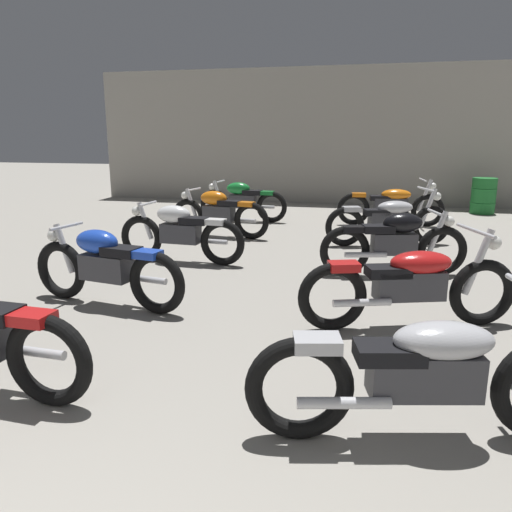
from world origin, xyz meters
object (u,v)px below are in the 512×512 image
(motorcycle_right_row_2, at_px, (411,283))
(oil_drum, at_px, (483,196))
(motorcycle_right_row_3, at_px, (395,242))
(motorcycle_right_row_4, at_px, (389,219))
(motorcycle_left_row_5, at_px, (242,200))
(motorcycle_right_row_1, at_px, (426,371))
(motorcycle_left_row_3, at_px, (180,232))
(motorcycle_right_row_5, at_px, (391,204))
(motorcycle_left_row_4, at_px, (218,212))
(motorcycle_left_row_2, at_px, (105,265))

(motorcycle_right_row_2, relative_size, oil_drum, 2.46)
(motorcycle_right_row_3, distance_m, motorcycle_right_row_4, 1.91)
(motorcycle_left_row_5, height_order, motorcycle_right_row_1, motorcycle_right_row_1)
(motorcycle_left_row_3, xyz_separation_m, oil_drum, (5.31, 6.10, -0.03))
(motorcycle_left_row_5, relative_size, motorcycle_right_row_5, 0.91)
(motorcycle_left_row_3, distance_m, oil_drum, 8.08)
(motorcycle_left_row_4, distance_m, oil_drum, 6.75)
(motorcycle_right_row_1, height_order, motorcycle_right_row_5, same)
(motorcycle_right_row_1, distance_m, motorcycle_right_row_2, 1.89)
(motorcycle_left_row_4, distance_m, motorcycle_right_row_3, 3.66)
(motorcycle_left_row_4, bearing_deg, motorcycle_left_row_5, 90.14)
(motorcycle_right_row_1, bearing_deg, motorcycle_left_row_5, 112.63)
(motorcycle_left_row_5, bearing_deg, motorcycle_left_row_4, -89.86)
(motorcycle_right_row_5, bearing_deg, motorcycle_right_row_1, -90.08)
(motorcycle_right_row_1, bearing_deg, motorcycle_left_row_4, 118.46)
(motorcycle_right_row_1, bearing_deg, motorcycle_right_row_4, 90.74)
(motorcycle_left_row_5, height_order, oil_drum, motorcycle_left_row_5)
(motorcycle_left_row_4, height_order, oil_drum, motorcycle_left_row_4)
(motorcycle_left_row_2, distance_m, motorcycle_right_row_2, 3.20)
(motorcycle_left_row_2, xyz_separation_m, motorcycle_left_row_3, (0.07, 1.99, 0.00))
(motorcycle_right_row_4, bearing_deg, oil_drum, 61.49)
(motorcycle_left_row_2, xyz_separation_m, motorcycle_left_row_4, (0.04, 3.96, 0.00))
(motorcycle_left_row_4, distance_m, motorcycle_right_row_5, 3.66)
(motorcycle_right_row_1, height_order, motorcycle_right_row_4, same)
(motorcycle_left_row_3, relative_size, motorcycle_right_row_3, 1.02)
(motorcycle_right_row_2, xyz_separation_m, motorcycle_right_row_3, (-0.08, 1.89, 0.01))
(motorcycle_right_row_4, bearing_deg, motorcycle_left_row_5, 149.24)
(motorcycle_left_row_3, xyz_separation_m, motorcycle_left_row_4, (-0.03, 1.97, 0.00))
(motorcycle_right_row_2, bearing_deg, motorcycle_left_row_5, 119.35)
(motorcycle_right_row_5, bearing_deg, motorcycle_right_row_3, -90.95)
(motorcycle_right_row_4, distance_m, oil_drum, 4.79)
(motorcycle_left_row_2, bearing_deg, oil_drum, 56.37)
(motorcycle_right_row_3, bearing_deg, oil_drum, 69.68)
(motorcycle_right_row_2, distance_m, oil_drum, 8.30)
(motorcycle_right_row_1, distance_m, oil_drum, 10.14)
(motorcycle_right_row_2, distance_m, motorcycle_right_row_5, 5.76)
(motorcycle_left_row_4, xyz_separation_m, oil_drum, (5.34, 4.13, -0.03))
(motorcycle_left_row_5, xyz_separation_m, oil_drum, (5.34, 2.39, -0.03))
(motorcycle_left_row_4, xyz_separation_m, motorcycle_right_row_4, (3.05, -0.08, -0.01))
(motorcycle_left_row_4, relative_size, motorcycle_right_row_1, 0.92)
(motorcycle_right_row_2, bearing_deg, motorcycle_right_row_4, 91.56)
(motorcycle_right_row_5, bearing_deg, motorcycle_right_row_2, -89.81)
(motorcycle_left_row_3, height_order, motorcycle_right_row_2, motorcycle_right_row_2)
(motorcycle_right_row_2, distance_m, motorcycle_right_row_3, 1.89)
(motorcycle_left_row_2, bearing_deg, motorcycle_right_row_1, -29.69)
(motorcycle_left_row_3, bearing_deg, oil_drum, 48.96)
(motorcycle_left_row_2, height_order, motorcycle_right_row_5, motorcycle_right_row_5)
(motorcycle_left_row_5, bearing_deg, motorcycle_left_row_2, -90.39)
(motorcycle_right_row_2, bearing_deg, motorcycle_left_row_2, -178.51)
(motorcycle_right_row_1, relative_size, motorcycle_right_row_3, 1.10)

